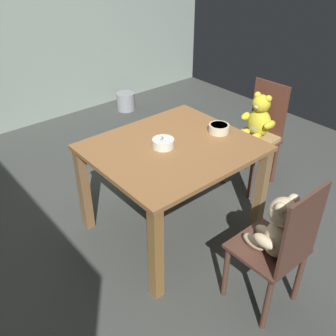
{
  "coord_description": "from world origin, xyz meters",
  "views": [
    {
      "loc": [
        -1.51,
        -1.74,
        2.04
      ],
      "look_at": [
        0.0,
        0.05,
        0.54
      ],
      "focal_mm": 40.18,
      "sensor_mm": 36.0,
      "label": 1
    }
  ],
  "objects_px": {
    "dining_table": "(172,161)",
    "porridge_bowl_white_center": "(163,143)",
    "teddy_chair_near_right": "(257,127)",
    "teddy_chair_near_front": "(278,236)",
    "porridge_bowl_cream_near_right": "(219,128)",
    "metal_pail": "(126,101)"
  },
  "relations": [
    {
      "from": "teddy_chair_near_right",
      "to": "porridge_bowl_cream_near_right",
      "type": "height_order",
      "value": "teddy_chair_near_right"
    },
    {
      "from": "porridge_bowl_cream_near_right",
      "to": "metal_pail",
      "type": "height_order",
      "value": "porridge_bowl_cream_near_right"
    },
    {
      "from": "teddy_chair_near_right",
      "to": "metal_pail",
      "type": "relative_size",
      "value": 3.93
    },
    {
      "from": "porridge_bowl_white_center",
      "to": "metal_pail",
      "type": "xyz_separation_m",
      "value": [
        1.11,
        2.12,
        -0.66
      ]
    },
    {
      "from": "dining_table",
      "to": "porridge_bowl_white_center",
      "type": "distance_m",
      "value": 0.17
    },
    {
      "from": "porridge_bowl_white_center",
      "to": "porridge_bowl_cream_near_right",
      "type": "bearing_deg",
      "value": -11.35
    },
    {
      "from": "porridge_bowl_cream_near_right",
      "to": "porridge_bowl_white_center",
      "type": "relative_size",
      "value": 1.0
    },
    {
      "from": "dining_table",
      "to": "teddy_chair_near_front",
      "type": "relative_size",
      "value": 1.19
    },
    {
      "from": "dining_table",
      "to": "porridge_bowl_cream_near_right",
      "type": "bearing_deg",
      "value": -8.72
    },
    {
      "from": "dining_table",
      "to": "teddy_chair_near_right",
      "type": "xyz_separation_m",
      "value": [
        1.0,
        0.02,
        -0.06
      ]
    },
    {
      "from": "teddy_chair_near_right",
      "to": "porridge_bowl_white_center",
      "type": "distance_m",
      "value": 1.08
    },
    {
      "from": "porridge_bowl_cream_near_right",
      "to": "porridge_bowl_white_center",
      "type": "xyz_separation_m",
      "value": [
        -0.46,
        0.09,
        -0.0
      ]
    },
    {
      "from": "teddy_chair_near_right",
      "to": "porridge_bowl_white_center",
      "type": "relative_size",
      "value": 6.06
    },
    {
      "from": "metal_pail",
      "to": "teddy_chair_near_front",
      "type": "bearing_deg",
      "value": -108.98
    },
    {
      "from": "teddy_chair_near_right",
      "to": "teddy_chair_near_front",
      "type": "bearing_deg",
      "value": 40.64
    },
    {
      "from": "porridge_bowl_cream_near_right",
      "to": "porridge_bowl_white_center",
      "type": "distance_m",
      "value": 0.47
    },
    {
      "from": "teddy_chair_near_right",
      "to": "metal_pail",
      "type": "distance_m",
      "value": 2.18
    },
    {
      "from": "dining_table",
      "to": "teddy_chair_near_front",
      "type": "bearing_deg",
      "value": -90.81
    },
    {
      "from": "teddy_chair_near_right",
      "to": "porridge_bowl_cream_near_right",
      "type": "relative_size",
      "value": 6.06
    },
    {
      "from": "teddy_chair_near_front",
      "to": "porridge_bowl_cream_near_right",
      "type": "xyz_separation_m",
      "value": [
        0.42,
        0.87,
        0.21
      ]
    },
    {
      "from": "porridge_bowl_white_center",
      "to": "metal_pail",
      "type": "height_order",
      "value": "porridge_bowl_white_center"
    },
    {
      "from": "teddy_chair_near_front",
      "to": "porridge_bowl_cream_near_right",
      "type": "height_order",
      "value": "teddy_chair_near_front"
    }
  ]
}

